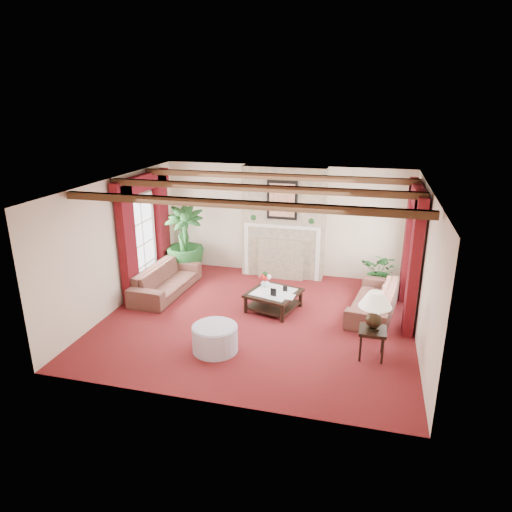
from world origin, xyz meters
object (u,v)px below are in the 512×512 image
(potted_palm, at_px, (185,255))
(coffee_table, at_px, (274,301))
(ottoman, at_px, (215,338))
(side_table, at_px, (372,343))
(sofa_left, at_px, (166,276))
(sofa_right, at_px, (374,295))

(potted_palm, height_order, coffee_table, potted_palm)
(coffee_table, relative_size, ottoman, 1.22)
(coffee_table, xyz_separation_m, side_table, (2.00, -1.41, 0.06))
(sofa_left, height_order, side_table, sofa_left)
(sofa_right, relative_size, side_table, 4.02)
(side_table, bearing_deg, potted_palm, 147.62)
(sofa_right, height_order, coffee_table, sofa_right)
(sofa_right, bearing_deg, potted_palm, -94.88)
(sofa_right, distance_m, side_table, 1.78)
(potted_palm, height_order, side_table, potted_palm)
(sofa_right, bearing_deg, sofa_left, -79.77)
(ottoman, bearing_deg, side_table, 9.74)
(sofa_right, distance_m, ottoman, 3.47)
(sofa_right, height_order, potted_palm, potted_palm)
(potted_palm, bearing_deg, ottoman, -59.81)
(sofa_right, distance_m, coffee_table, 2.06)
(sofa_left, bearing_deg, ottoman, -135.47)
(potted_palm, bearing_deg, sofa_left, -87.62)
(sofa_left, bearing_deg, potted_palm, 5.05)
(sofa_right, xyz_separation_m, side_table, (-0.02, -1.77, -0.14))
(sofa_right, bearing_deg, ottoman, -41.00)
(sofa_right, relative_size, coffee_table, 2.18)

